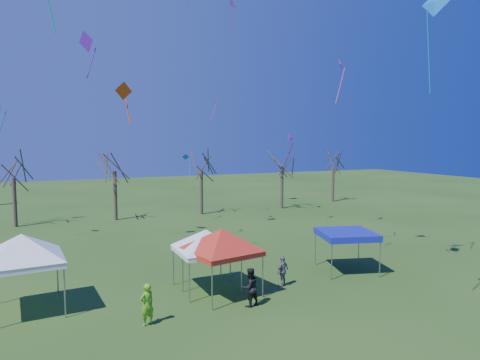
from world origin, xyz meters
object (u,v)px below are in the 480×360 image
Objects in this scene: tent_white_west at (21,239)px; tent_red at (222,233)px; tree_3 at (201,154)px; tree_4 at (282,153)px; person_grey at (283,271)px; tree_2 at (114,153)px; person_dark at (250,287)px; tree_1 at (13,160)px; tent_blue at (347,235)px; tree_5 at (334,155)px; tent_white_mid at (206,234)px; person_green at (147,304)px.

tent_red is (8.66, -1.56, -0.20)m from tent_white_west.
tent_red is at bearing -106.63° from tree_3.
tent_white_west is (-24.54, -20.37, -2.83)m from tree_4.
person_grey is (-12.58, -22.05, -5.27)m from tree_4.
tent_red is at bearing -10.23° from tent_white_west.
tent_red is at bearing -125.92° from tree_4.
tree_2 is 4.67× the size of person_dark.
tent_blue is at bearing -50.54° from tree_1.
tree_5 is (34.49, 1.42, -0.06)m from tree_1.
tent_white_mid is 1.10× the size of tent_blue.
tree_4 is 1.06× the size of tree_5.
person_green is (-4.05, -1.93, -2.17)m from tent_red.
tree_2 is at bearing -96.16° from person_dark.
person_grey is at bearing 171.43° from person_green.
tree_3 is at bearing -2.27° from tree_2.
tree_1 is 2.08× the size of tent_blue.
tent_white_west is 8.80m from tent_red.
tent_red reaches higher than tent_blue.
tent_white_mid is (-16.33, -20.94, -3.21)m from tree_4.
tree_3 is at bearing 53.28° from tent_white_west.
tent_white_mid is at bearing -65.61° from tree_1.
tree_4 is 23.14m from tent_blue.
tent_white_west is 12.32m from person_grey.
tree_5 is 39.90m from tent_white_west.
tree_1 is 21.23m from tent_white_west.
tent_red is at bearing -85.29° from tree_2.
tree_3 reaches higher than tent_blue.
person_grey is at bearing -130.98° from tree_5.
person_green is at bearing -37.11° from tent_white_west.
tent_white_west is at bearing -85.71° from tree_1.
tree_1 is 1.88× the size of tent_white_mid.
tree_1 is 1.66× the size of tent_white_west.
person_dark is 4.65m from person_green.
tree_4 is 4.99× the size of person_grey.
tent_white_west is 2.58× the size of person_dark.
tree_3 is at bearing 71.53° from tent_white_mid.
tent_white_west is 6.25m from person_green.
tree_3 reaches higher than tree_5.
tree_4 is (26.12, -0.65, 0.27)m from tree_1.
tent_white_mid is 8.36m from tent_blue.
tent_white_west is 1.13× the size of tent_white_mid.
person_dark is at bearing -69.71° from tent_white_mid.
tree_1 reaches higher than person_dark.
tent_white_west reaches higher than tent_red.
person_grey is (-3.26, -22.09, -5.29)m from tree_3.
tent_red is at bearing -175.81° from tent_blue.
tree_2 is at bearing 178.78° from tree_4.
person_green is (-19.93, -23.85, -5.20)m from tree_4.
tent_red is (0.45, -0.99, 0.18)m from tent_white_mid.
person_grey is 0.92× the size of person_green.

